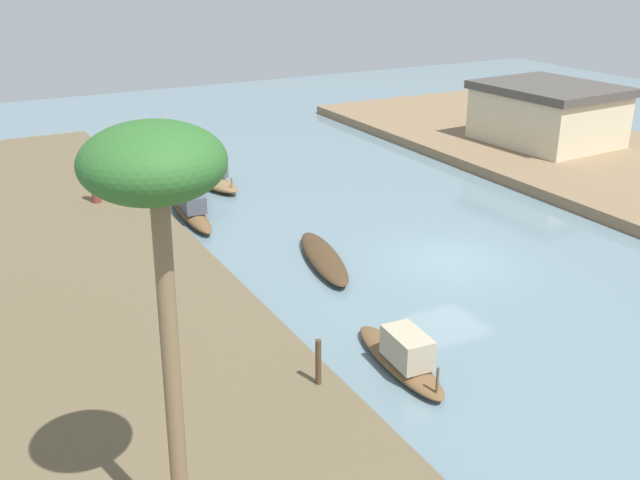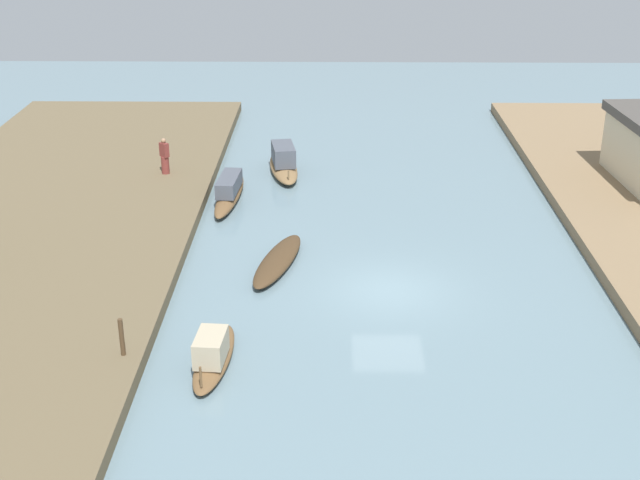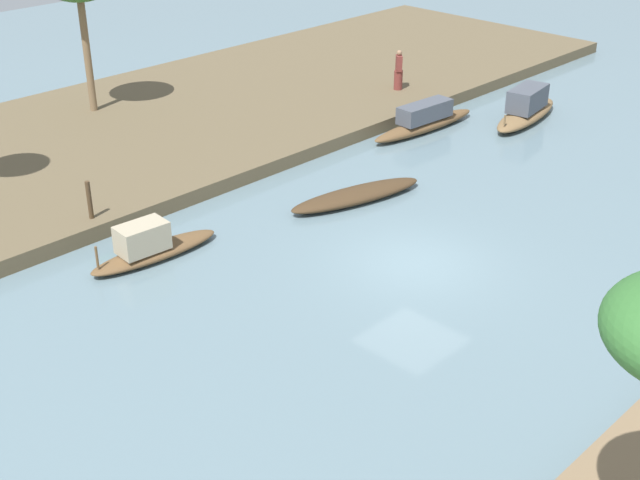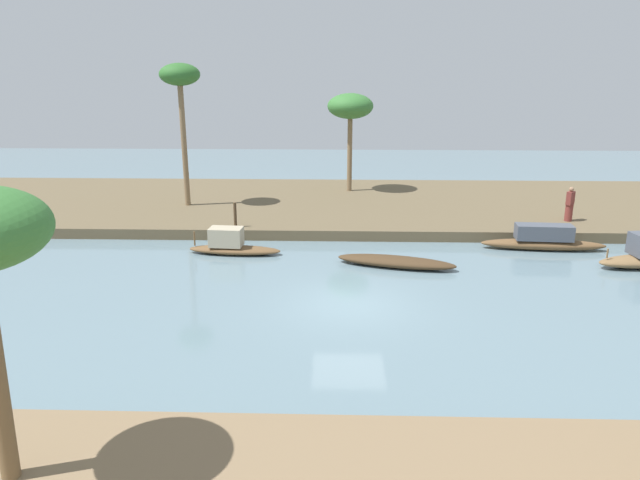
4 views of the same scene
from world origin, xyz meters
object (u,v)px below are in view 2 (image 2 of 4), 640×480
at_px(sampan_midstream, 283,163).
at_px(sampan_foreground, 213,354).
at_px(sampan_near_left_bank, 278,260).
at_px(mooring_post, 122,337).
at_px(person_on_near_bank, 165,158).
at_px(sampan_with_red_awning, 229,191).

bearing_deg(sampan_midstream, sampan_foreground, -13.20).
distance_m(sampan_near_left_bank, sampan_midstream, 10.33).
height_order(sampan_midstream, mooring_post, mooring_post).
bearing_deg(sampan_midstream, mooring_post, -21.36).
xyz_separation_m(sampan_near_left_bank, person_on_near_bank, (-8.76, -5.63, 1.02)).
relative_size(sampan_near_left_bank, mooring_post, 4.20).
relative_size(sampan_foreground, sampan_midstream, 0.82).
bearing_deg(sampan_with_red_awning, person_on_near_bank, -120.78).
bearing_deg(sampan_with_red_awning, sampan_near_left_bank, 24.50).
relative_size(sampan_with_red_awning, person_on_near_bank, 3.23).
xyz_separation_m(person_on_near_bank, mooring_post, (15.85, 1.60, -0.16)).
relative_size(sampan_with_red_awning, mooring_post, 4.62).
relative_size(sampan_foreground, person_on_near_bank, 2.41).
bearing_deg(sampan_near_left_bank, sampan_midstream, -164.35).
bearing_deg(sampan_near_left_bank, sampan_foreground, 1.62).
height_order(sampan_with_red_awning, sampan_midstream, sampan_midstream).
relative_size(sampan_with_red_awning, sampan_near_left_bank, 1.10).
relative_size(sampan_with_red_awning, sampan_midstream, 1.10).
xyz_separation_m(sampan_with_red_awning, person_on_near_bank, (-2.17, -3.14, 0.79)).
xyz_separation_m(sampan_near_left_bank, mooring_post, (7.09, -4.02, 0.86)).
relative_size(sampan_foreground, mooring_post, 3.45).
bearing_deg(sampan_foreground, sampan_with_red_awning, -171.51).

